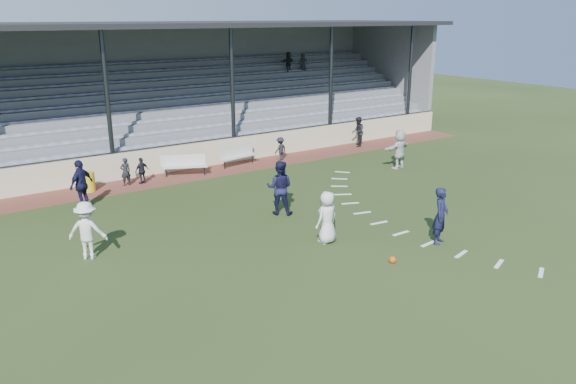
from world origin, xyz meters
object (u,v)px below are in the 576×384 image
at_px(trash_bin, 89,182).
at_px(player_white_lead, 327,217).
at_px(official, 358,132).
at_px(football, 393,260).
at_px(bench_left, 184,163).
at_px(player_navy_lead, 441,216).
at_px(bench_right, 237,154).

distance_m(trash_bin, player_white_lead, 10.85).
bearing_deg(official, football, 3.98).
xyz_separation_m(bench_left, trash_bin, (-4.24, -0.03, -0.16)).
height_order(football, player_navy_lead, player_navy_lead).
height_order(bench_left, player_white_lead, player_white_lead).
relative_size(bench_right, official, 1.25).
distance_m(bench_left, player_white_lead, 9.79).
distance_m(player_white_lead, official, 13.94).
bearing_deg(player_navy_lead, football, 162.09).
xyz_separation_m(player_white_lead, official, (9.85, 9.86, -0.01)).
xyz_separation_m(football, official, (9.24, 12.20, 0.73)).
distance_m(football, official, 15.32).
bearing_deg(football, player_white_lead, 104.75).
bearing_deg(bench_right, official, -10.98).
distance_m(bench_left, trash_bin, 4.24).
height_order(bench_left, football, bench_left).
relative_size(football, player_white_lead, 0.12).
relative_size(bench_left, player_white_lead, 1.18).
bearing_deg(bench_left, player_navy_lead, -50.35).
height_order(trash_bin, player_navy_lead, player_navy_lead).
distance_m(bench_left, player_navy_lead, 12.32).
bearing_deg(bench_left, bench_right, 28.07).
relative_size(football, player_navy_lead, 0.11).
xyz_separation_m(bench_left, official, (10.37, 0.08, 0.25)).
bearing_deg(trash_bin, bench_right, 2.13).
bearing_deg(bench_right, player_white_lead, -113.10).
relative_size(trash_bin, official, 0.50).
bearing_deg(football, trash_bin, 113.95).
height_order(trash_bin, official, official).
relative_size(trash_bin, football, 3.89).
distance_m(bench_right, trash_bin, 7.12).
xyz_separation_m(bench_left, player_white_lead, (0.51, -9.78, 0.26)).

